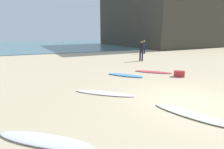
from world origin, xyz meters
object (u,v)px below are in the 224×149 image
beachgoer_mid (141,50)px  beach_cooler (179,74)px  surfboard_3 (45,140)px  surfboard_4 (125,75)px  surfboard_0 (153,72)px  surfboard_2 (104,93)px  surfboard_1 (191,114)px  beachgoer_near (144,46)px

beachgoer_mid → beach_cooler: beachgoer_mid is taller
surfboard_3 → surfboard_4: (4.95, 5.20, 0.00)m
beachgoer_mid → surfboard_0: bearing=-85.8°
surfboard_2 → surfboard_0: bearing=-18.2°
surfboard_1 → surfboard_4: 5.62m
surfboard_0 → beachgoer_mid: beachgoer_mid is taller
surfboard_2 → surfboard_3: bearing=176.9°
beach_cooler → surfboard_3: bearing=-154.2°
surfboard_2 → surfboard_4: (2.38, 2.55, 0.01)m
beachgoer_near → beachgoer_mid: beachgoer_mid is taller
surfboard_4 → beachgoer_near: 12.43m
surfboard_4 → beach_cooler: beach_cooler is taller
surfboard_1 → surfboard_3: bearing=-26.6°
surfboard_3 → beach_cooler: 8.59m
surfboard_3 → surfboard_0: bearing=-13.7°
beach_cooler → surfboard_0: bearing=113.1°
surfboard_1 → beachgoer_near: bearing=-140.6°
surfboard_4 → beach_cooler: bearing=112.8°
surfboard_2 → beachgoer_near: 15.90m
beachgoer_near → beach_cooler: (-4.99, -11.12, -0.73)m
surfboard_3 → beachgoer_mid: 13.45m
surfboard_2 → surfboard_3: (-2.57, -2.65, 0.01)m
beach_cooler → beachgoer_mid: bearing=77.5°
surfboard_1 → surfboard_2: surfboard_1 is taller
surfboard_1 → surfboard_2: 3.46m
surfboard_3 → beach_cooler: beach_cooler is taller
surfboard_0 → surfboard_3: size_ratio=0.95×
surfboard_3 → beachgoer_mid: size_ratio=1.39×
surfboard_2 → beachgoer_near: beachgoer_near is taller
beach_cooler → surfboard_2: bearing=-168.1°
surfboard_4 → surfboard_2: bearing=7.4°
beachgoer_near → beach_cooler: beachgoer_near is taller
surfboard_1 → surfboard_3: 4.27m
surfboard_1 → beach_cooler: beach_cooler is taller
surfboard_2 → beachgoer_near: size_ratio=1.59×
surfboard_2 → beachgoer_near: (10.15, 12.21, 0.87)m
beachgoer_near → surfboard_4: bearing=-82.5°
surfboard_1 → surfboard_2: (-1.68, 3.02, -0.01)m
surfboard_0 → surfboard_1: 6.35m
surfboard_1 → surfboard_4: size_ratio=1.11×
surfboard_1 → beach_cooler: bearing=-151.8°
surfboard_4 → beachgoer_near: bearing=-168.4°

